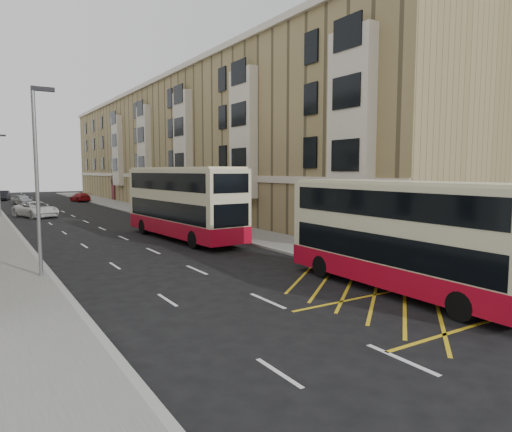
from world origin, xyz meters
TOP-DOWN VIEW (x-y plane):
  - ground at (0.00, 0.00)m, footprint 200.00×200.00m
  - pavement_right at (8.00, 30.00)m, footprint 4.00×120.00m
  - kerb_right at (6.00, 30.00)m, footprint 0.25×120.00m
  - kerb_left at (-6.00, 30.00)m, footprint 0.25×120.00m
  - road_markings at (0.00, 45.00)m, footprint 10.00×110.00m
  - terrace_right at (14.88, 45.38)m, footprint 10.75×79.00m
  - guard_railing at (6.25, 5.75)m, footprint 0.06×6.56m
  - street_lamp_near at (-6.35, 12.00)m, footprint 0.93×0.18m
  - double_decker_front at (5.00, 2.33)m, footprint 2.74×10.73m
  - double_decker_rear at (3.30, 19.34)m, footprint 3.58×12.36m
  - pedestrian_far at (7.74, 2.44)m, footprint 1.02×0.86m
  - white_van at (-3.33, 40.81)m, footprint 4.27×6.13m
  - car_silver at (-2.87, 59.55)m, footprint 2.69×4.40m
  - car_dark at (-4.49, 72.16)m, footprint 2.36×4.77m
  - car_red at (5.11, 62.36)m, footprint 2.57×4.81m

SIDE VIEW (x-z plane):
  - ground at x=0.00m, z-range 0.00..0.00m
  - road_markings at x=0.00m, z-range 0.00..0.01m
  - pavement_right at x=8.00m, z-range 0.00..0.15m
  - kerb_right at x=6.00m, z-range 0.00..0.15m
  - kerb_left at x=-6.00m, z-range 0.00..0.15m
  - car_red at x=5.11m, z-range 0.00..1.32m
  - car_silver at x=-2.87m, z-range 0.00..1.40m
  - car_dark at x=-4.49m, z-range 0.00..1.50m
  - white_van at x=-3.33m, z-range 0.00..1.55m
  - guard_railing at x=6.25m, z-range 0.35..1.36m
  - pedestrian_far at x=7.74m, z-range 0.15..1.79m
  - double_decker_front at x=5.00m, z-range 0.04..4.29m
  - double_decker_rear at x=3.30m, z-range 0.04..4.91m
  - street_lamp_near at x=-6.35m, z-range 0.64..8.64m
  - terrace_right at x=14.88m, z-range -0.10..15.15m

